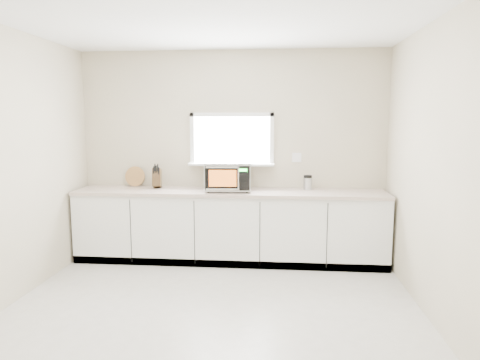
# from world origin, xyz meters

# --- Properties ---
(ground) EXTENTS (4.00, 4.00, 0.00)m
(ground) POSITION_xyz_m (0.00, 0.00, 0.00)
(ground) COLOR beige
(ground) RESTS_ON ground
(back_wall) EXTENTS (4.00, 0.17, 2.70)m
(back_wall) POSITION_xyz_m (0.00, 2.00, 1.36)
(back_wall) COLOR #B2A88D
(back_wall) RESTS_ON ground
(cabinets) EXTENTS (3.92, 0.60, 0.88)m
(cabinets) POSITION_xyz_m (0.00, 1.70, 0.44)
(cabinets) COLOR white
(cabinets) RESTS_ON ground
(countertop) EXTENTS (3.92, 0.64, 0.04)m
(countertop) POSITION_xyz_m (0.00, 1.69, 0.90)
(countertop) COLOR beige
(countertop) RESTS_ON cabinets
(microwave) EXTENTS (0.59, 0.48, 0.36)m
(microwave) POSITION_xyz_m (-0.01, 1.69, 1.11)
(microwave) COLOR black
(microwave) RESTS_ON countertop
(knife_block) EXTENTS (0.14, 0.24, 0.33)m
(knife_block) POSITION_xyz_m (-0.97, 1.80, 1.06)
(knife_block) COLOR #483419
(knife_block) RESTS_ON countertop
(cutting_board) EXTENTS (0.27, 0.06, 0.27)m
(cutting_board) POSITION_xyz_m (-1.31, 1.94, 1.05)
(cutting_board) COLOR #B07B44
(cutting_board) RESTS_ON countertop
(coffee_grinder) EXTENTS (0.13, 0.13, 0.19)m
(coffee_grinder) POSITION_xyz_m (0.99, 1.86, 1.01)
(coffee_grinder) COLOR #B6B9BE
(coffee_grinder) RESTS_ON countertop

